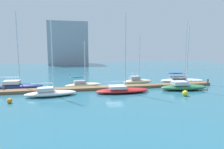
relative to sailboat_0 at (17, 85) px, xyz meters
name	(u,v)px	position (x,y,z in m)	size (l,w,h in m)	color
ground_plane	(115,89)	(15.05, -2.97, -0.58)	(120.00, 120.00, 0.00)	#286075
dock_pier	(115,87)	(15.05, -2.97, -0.36)	(33.43, 1.85, 0.43)	brown
dock_piling_near_end	(3,89)	(-1.26, -2.20, -0.01)	(0.28, 0.28, 1.15)	brown
dock_piling_far_end	(208,82)	(31.37, -3.75, -0.01)	(0.28, 0.28, 1.15)	brown
sailboat_0	(17,85)	(0.00, 0.00, 0.00)	(7.77, 2.51, 11.82)	navy
sailboat_1	(50,92)	(5.56, -5.95, -0.06)	(6.82, 2.67, 9.92)	white
sailboat_2	(83,84)	(10.21, -0.39, -0.10)	(6.31, 2.75, 7.55)	beige
sailboat_3	(122,89)	(15.40, -6.02, -0.11)	(7.85, 2.68, 11.18)	#B21E1E
sailboat_4	(137,81)	(19.93, 0.06, 0.01)	(5.65, 2.28, 8.61)	beige
sailboat_5	(183,86)	(25.12, -6.18, -0.03)	(7.49, 2.98, 9.61)	#2D7047
sailboat_6	(182,79)	(28.83, 0.18, -0.06)	(8.42, 3.77, 11.23)	white
mooring_buoy_orange	(10,101)	(1.27, -8.45, -0.29)	(0.58, 0.58, 0.58)	orange
mooring_buoy_yellow	(185,93)	(23.14, -9.73, -0.20)	(0.77, 0.77, 0.77)	yellow
harbor_building_distant	(68,44)	(7.78, 50.07, 7.84)	(15.32, 12.09, 16.84)	#9399A3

